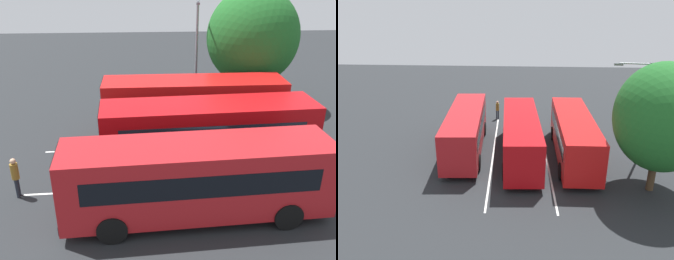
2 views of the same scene
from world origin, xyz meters
TOP-DOWN VIEW (x-y plane):
  - ground_plane at (0.00, 0.00)m, footprint 72.66×72.66m
  - bus_far_left at (-0.35, -3.86)m, footprint 10.13×2.63m
  - bus_center_left at (-0.62, -0.09)m, footprint 10.23×3.01m
  - bus_center_right at (0.46, 4.07)m, footprint 10.23×3.05m
  - pedestrian at (7.76, 2.30)m, footprint 0.33×0.33m
  - street_lamp at (-1.02, -8.02)m, footprint 0.46×2.33m
  - depot_tree at (-4.59, -7.98)m, footprint 5.88×5.29m
  - lane_stripe_outer_left at (0.00, -1.96)m, footprint 15.20×0.64m
  - lane_stripe_inner_left at (0.00, 1.96)m, footprint 15.20×0.64m

SIDE VIEW (x-z plane):
  - ground_plane at x=0.00m, z-range 0.00..0.00m
  - lane_stripe_outer_left at x=0.00m, z-range 0.00..0.01m
  - lane_stripe_inner_left at x=0.00m, z-range 0.00..0.01m
  - pedestrian at x=7.76m, z-range 0.17..1.99m
  - bus_far_left at x=-0.35m, z-range 0.18..3.30m
  - bus_center_left at x=-0.62m, z-range 0.18..3.30m
  - bus_center_right at x=0.46m, z-range 0.18..3.30m
  - street_lamp at x=-1.02m, z-range 0.56..7.62m
  - depot_tree at x=-4.59m, z-range 0.76..8.47m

